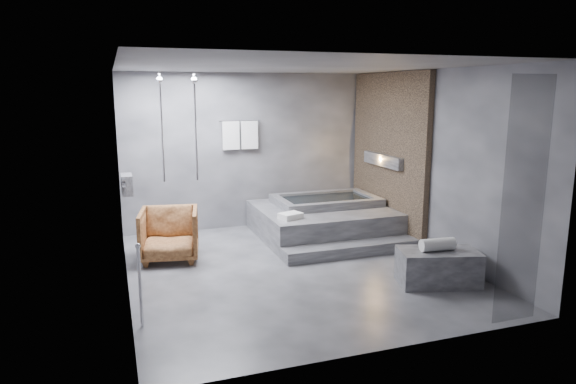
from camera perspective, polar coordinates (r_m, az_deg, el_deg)
name	(u,v)px	position (r m, az deg, el deg)	size (l,w,h in m)	color
room	(314,144)	(7.36, 2.90, 5.31)	(5.00, 5.04, 2.82)	#323235
tub_deck	(322,221)	(8.97, 3.81, -3.25)	(2.20, 2.00, 0.50)	#38383A
tub_step	(352,249)	(7.98, 7.10, -6.34)	(2.20, 0.36, 0.18)	#38383A
concrete_bench	(438,267)	(7.03, 16.34, -8.02)	(1.01, 0.56, 0.45)	#363639
driftwood_chair	(169,234)	(7.84, -13.05, -4.60)	(0.83, 0.85, 0.78)	#4B2812
rolled_towel	(438,245)	(6.92, 16.29, -5.62)	(0.16, 0.16, 0.46)	silver
deck_towel	(291,216)	(8.10, 0.28, -2.66)	(0.34, 0.25, 0.09)	silver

